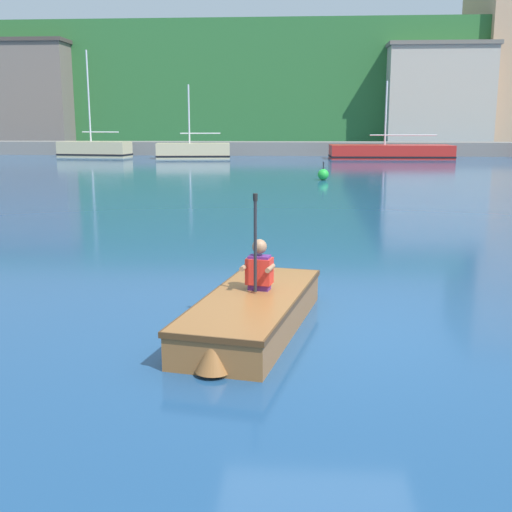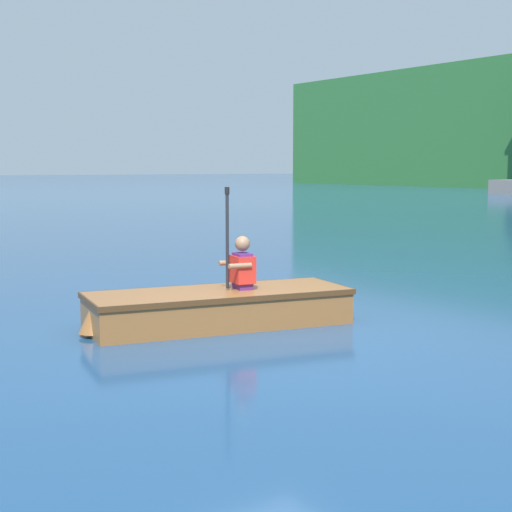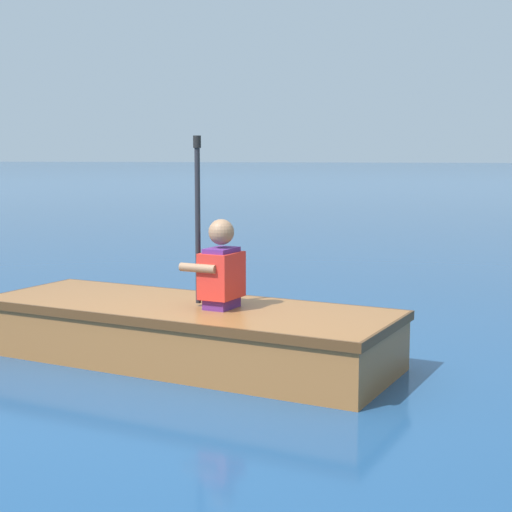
{
  "view_description": "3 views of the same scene",
  "coord_description": "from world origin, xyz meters",
  "px_view_note": "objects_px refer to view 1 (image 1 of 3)",
  "views": [
    {
      "loc": [
        -0.24,
        -6.97,
        2.31
      ],
      "look_at": [
        -0.77,
        0.43,
        0.74
      ],
      "focal_mm": 45.0,
      "sensor_mm": 36.0,
      "label": 1
    },
    {
      "loc": [
        6.48,
        -4.56,
        1.75
      ],
      "look_at": [
        -0.77,
        0.43,
        0.74
      ],
      "focal_mm": 55.0,
      "sensor_mm": 36.0,
      "label": 2
    },
    {
      "loc": [
        4.14,
        1.84,
        1.4
      ],
      "look_at": [
        -0.77,
        0.43,
        0.74
      ],
      "focal_mm": 55.0,
      "sensor_mm": 36.0,
      "label": 3
    }
  ],
  "objects_px": {
    "moored_boat_dock_west_end": "(193,151)",
    "moored_boat_dock_center_far": "(95,149)",
    "channel_buoy": "(323,174)",
    "person_paddler": "(259,267)",
    "rowboat_foreground": "(252,311)",
    "moored_boat_dock_west_inner": "(390,152)"
  },
  "relations": [
    {
      "from": "moored_boat_dock_west_end",
      "to": "moored_boat_dock_center_far",
      "type": "relative_size",
      "value": 0.71
    },
    {
      "from": "moored_boat_dock_west_end",
      "to": "channel_buoy",
      "type": "xyz_separation_m",
      "value": [
        7.61,
        -14.31,
        -0.23
      ]
    },
    {
      "from": "moored_boat_dock_center_far",
      "to": "person_paddler",
      "type": "relative_size",
      "value": 5.89
    },
    {
      "from": "rowboat_foreground",
      "to": "person_paddler",
      "type": "height_order",
      "value": "person_paddler"
    },
    {
      "from": "moored_boat_dock_west_end",
      "to": "moored_boat_dock_west_inner",
      "type": "xyz_separation_m",
      "value": [
        12.24,
        0.78,
        -0.06
      ]
    },
    {
      "from": "moored_boat_dock_center_far",
      "to": "channel_buoy",
      "type": "height_order",
      "value": "moored_boat_dock_center_far"
    },
    {
      "from": "moored_boat_dock_west_inner",
      "to": "moored_boat_dock_center_far",
      "type": "relative_size",
      "value": 1.14
    },
    {
      "from": "moored_boat_dock_west_inner",
      "to": "rowboat_foreground",
      "type": "height_order",
      "value": "moored_boat_dock_west_inner"
    },
    {
      "from": "moored_boat_dock_west_inner",
      "to": "person_paddler",
      "type": "bearing_deg",
      "value": -100.03
    },
    {
      "from": "moored_boat_dock_west_end",
      "to": "rowboat_foreground",
      "type": "bearing_deg",
      "value": -79.35
    },
    {
      "from": "rowboat_foreground",
      "to": "moored_boat_dock_center_far",
      "type": "bearing_deg",
      "value": 110.59
    },
    {
      "from": "rowboat_foreground",
      "to": "channel_buoy",
      "type": "height_order",
      "value": "channel_buoy"
    },
    {
      "from": "person_paddler",
      "to": "channel_buoy",
      "type": "bearing_deg",
      "value": 85.92
    },
    {
      "from": "person_paddler",
      "to": "channel_buoy",
      "type": "height_order",
      "value": "person_paddler"
    },
    {
      "from": "moored_boat_dock_west_inner",
      "to": "rowboat_foreground",
      "type": "bearing_deg",
      "value": -100.05
    },
    {
      "from": "moored_boat_dock_center_far",
      "to": "rowboat_foreground",
      "type": "xyz_separation_m",
      "value": [
        12.89,
        -34.33,
        -0.27
      ]
    },
    {
      "from": "moored_boat_dock_west_end",
      "to": "person_paddler",
      "type": "xyz_separation_m",
      "value": [
        6.29,
        -32.83,
        0.21
      ]
    },
    {
      "from": "moored_boat_dock_center_far",
      "to": "person_paddler",
      "type": "bearing_deg",
      "value": -69.15
    },
    {
      "from": "rowboat_foreground",
      "to": "moored_boat_dock_west_inner",
      "type": "bearing_deg",
      "value": 79.95
    },
    {
      "from": "moored_boat_dock_west_inner",
      "to": "rowboat_foreground",
      "type": "xyz_separation_m",
      "value": [
        -6.01,
        -33.92,
        -0.17
      ]
    },
    {
      "from": "moored_boat_dock_center_far",
      "to": "moored_boat_dock_west_end",
      "type": "bearing_deg",
      "value": -10.13
    },
    {
      "from": "moored_boat_dock_west_end",
      "to": "person_paddler",
      "type": "relative_size",
      "value": 4.15
    }
  ]
}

